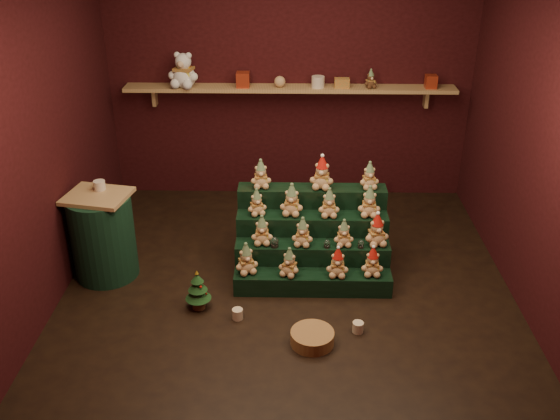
{
  "coord_description": "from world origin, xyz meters",
  "views": [
    {
      "loc": [
        0.03,
        -4.76,
        3.19
      ],
      "look_at": [
        -0.07,
        0.25,
        0.64
      ],
      "focal_mm": 40.0,
      "sensor_mm": 36.0,
      "label": 1
    }
  ],
  "objects_px": {
    "mug_left": "(238,314)",
    "wicker_basket": "(312,338)",
    "riser_tier_front": "(312,282)",
    "side_table": "(103,236)",
    "snow_globe_b": "(327,244)",
    "snow_globe_a": "(275,242)",
    "mug_right": "(358,327)",
    "brown_bear": "(371,79)",
    "snow_globe_c": "(361,244)",
    "mini_christmas_tree": "(198,290)",
    "white_bear": "(183,65)"
  },
  "relations": [
    {
      "from": "snow_globe_b",
      "to": "snow_globe_c",
      "type": "distance_m",
      "value": 0.3
    },
    {
      "from": "riser_tier_front",
      "to": "snow_globe_b",
      "type": "bearing_deg",
      "value": 51.84
    },
    {
      "from": "mug_right",
      "to": "brown_bear",
      "type": "height_order",
      "value": "brown_bear"
    },
    {
      "from": "mug_right",
      "to": "mug_left",
      "type": "bearing_deg",
      "value": 170.93
    },
    {
      "from": "snow_globe_c",
      "to": "mug_left",
      "type": "height_order",
      "value": "snow_globe_c"
    },
    {
      "from": "mug_left",
      "to": "brown_bear",
      "type": "bearing_deg",
      "value": 61.42
    },
    {
      "from": "mini_christmas_tree",
      "to": "mug_right",
      "type": "bearing_deg",
      "value": -12.84
    },
    {
      "from": "mug_left",
      "to": "white_bear",
      "type": "height_order",
      "value": "white_bear"
    },
    {
      "from": "snow_globe_a",
      "to": "snow_globe_b",
      "type": "height_order",
      "value": "snow_globe_a"
    },
    {
      "from": "riser_tier_front",
      "to": "wicker_basket",
      "type": "relative_size",
      "value": 4.02
    },
    {
      "from": "snow_globe_a",
      "to": "mug_right",
      "type": "xyz_separation_m",
      "value": [
        0.7,
        -0.74,
        -0.36
      ]
    },
    {
      "from": "wicker_basket",
      "to": "mug_right",
      "type": "bearing_deg",
      "value": 22.14
    },
    {
      "from": "snow_globe_a",
      "to": "snow_globe_c",
      "type": "height_order",
      "value": "snow_globe_a"
    },
    {
      "from": "mug_right",
      "to": "wicker_basket",
      "type": "bearing_deg",
      "value": -157.86
    },
    {
      "from": "riser_tier_front",
      "to": "white_bear",
      "type": "relative_size",
      "value": 2.98
    },
    {
      "from": "snow_globe_b",
      "to": "snow_globe_c",
      "type": "xyz_separation_m",
      "value": [
        0.3,
        0.0,
        0.0
      ]
    },
    {
      "from": "riser_tier_front",
      "to": "snow_globe_a",
      "type": "height_order",
      "value": "snow_globe_a"
    },
    {
      "from": "mug_left",
      "to": "snow_globe_b",
      "type": "bearing_deg",
      "value": 37.24
    },
    {
      "from": "snow_globe_b",
      "to": "white_bear",
      "type": "xyz_separation_m",
      "value": [
        -1.49,
        1.77,
        1.16
      ]
    },
    {
      "from": "snow_globe_b",
      "to": "wicker_basket",
      "type": "bearing_deg",
      "value": -99.3
    },
    {
      "from": "side_table",
      "to": "brown_bear",
      "type": "relative_size",
      "value": 4.19
    },
    {
      "from": "snow_globe_a",
      "to": "riser_tier_front",
      "type": "bearing_deg",
      "value": -25.04
    },
    {
      "from": "snow_globe_a",
      "to": "wicker_basket",
      "type": "bearing_deg",
      "value": -70.13
    },
    {
      "from": "riser_tier_front",
      "to": "mug_right",
      "type": "bearing_deg",
      "value": -58.49
    },
    {
      "from": "snow_globe_c",
      "to": "mug_right",
      "type": "distance_m",
      "value": 0.82
    },
    {
      "from": "mini_christmas_tree",
      "to": "wicker_basket",
      "type": "height_order",
      "value": "mini_christmas_tree"
    },
    {
      "from": "snow_globe_b",
      "to": "white_bear",
      "type": "relative_size",
      "value": 0.16
    },
    {
      "from": "snow_globe_a",
      "to": "mug_left",
      "type": "height_order",
      "value": "snow_globe_a"
    },
    {
      "from": "snow_globe_b",
      "to": "mug_left",
      "type": "bearing_deg",
      "value": -142.76
    },
    {
      "from": "white_bear",
      "to": "mug_left",
      "type": "bearing_deg",
      "value": -59.82
    },
    {
      "from": "brown_bear",
      "to": "snow_globe_c",
      "type": "bearing_deg",
      "value": -117.43
    },
    {
      "from": "riser_tier_front",
      "to": "white_bear",
      "type": "bearing_deg",
      "value": 125.19
    },
    {
      "from": "mini_christmas_tree",
      "to": "mug_right",
      "type": "distance_m",
      "value": 1.38
    },
    {
      "from": "riser_tier_front",
      "to": "mug_left",
      "type": "distance_m",
      "value": 0.77
    },
    {
      "from": "snow_globe_a",
      "to": "wicker_basket",
      "type": "distance_m",
      "value": 1.01
    },
    {
      "from": "mini_christmas_tree",
      "to": "brown_bear",
      "type": "bearing_deg",
      "value": 53.57
    },
    {
      "from": "snow_globe_b",
      "to": "side_table",
      "type": "relative_size",
      "value": 0.09
    },
    {
      "from": "mug_left",
      "to": "wicker_basket",
      "type": "distance_m",
      "value": 0.69
    },
    {
      "from": "snow_globe_c",
      "to": "side_table",
      "type": "relative_size",
      "value": 0.09
    },
    {
      "from": "riser_tier_front",
      "to": "side_table",
      "type": "height_order",
      "value": "side_table"
    },
    {
      "from": "wicker_basket",
      "to": "white_bear",
      "type": "distance_m",
      "value": 3.34
    },
    {
      "from": "side_table",
      "to": "brown_bear",
      "type": "height_order",
      "value": "brown_bear"
    },
    {
      "from": "snow_globe_a",
      "to": "white_bear",
      "type": "distance_m",
      "value": 2.34
    },
    {
      "from": "wicker_basket",
      "to": "brown_bear",
      "type": "height_order",
      "value": "brown_bear"
    },
    {
      "from": "riser_tier_front",
      "to": "snow_globe_c",
      "type": "xyz_separation_m",
      "value": [
        0.43,
        0.16,
        0.31
      ]
    },
    {
      "from": "riser_tier_front",
      "to": "white_bear",
      "type": "height_order",
      "value": "white_bear"
    },
    {
      "from": "side_table",
      "to": "mug_right",
      "type": "relative_size",
      "value": 9.07
    },
    {
      "from": "snow_globe_b",
      "to": "brown_bear",
      "type": "height_order",
      "value": "brown_bear"
    },
    {
      "from": "snow_globe_c",
      "to": "side_table",
      "type": "bearing_deg",
      "value": 177.88
    },
    {
      "from": "mug_left",
      "to": "brown_bear",
      "type": "height_order",
      "value": "brown_bear"
    }
  ]
}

